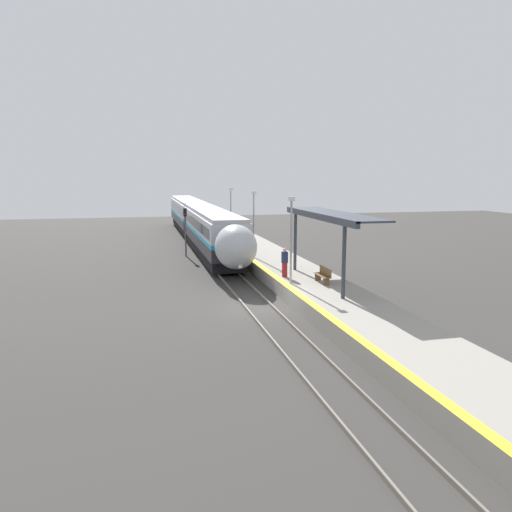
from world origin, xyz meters
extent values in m
plane|color=#383533|center=(0.00, 0.00, 0.00)|extent=(120.00, 120.00, 0.00)
cube|color=slate|center=(-0.72, 0.00, 0.07)|extent=(0.08, 90.00, 0.15)
cube|color=slate|center=(0.72, 0.00, 0.07)|extent=(0.08, 90.00, 0.15)
cube|color=black|center=(0.00, 17.24, 0.65)|extent=(2.48, 17.79, 0.86)
cube|color=#28282D|center=(0.00, 17.24, 1.54)|extent=(2.81, 19.34, 0.92)
cube|color=#198CBF|center=(0.00, 17.24, 2.16)|extent=(2.83, 19.34, 0.31)
cube|color=#B2B7BC|center=(0.00, 17.24, 3.01)|extent=(2.81, 19.34, 1.39)
cube|color=black|center=(0.00, 17.24, 2.94)|extent=(2.84, 17.79, 0.76)
cube|color=#9E9EA3|center=(0.00, 17.24, 3.85)|extent=(2.53, 19.34, 0.30)
cylinder|color=black|center=(-0.72, 10.15, 0.42)|extent=(0.12, 0.84, 0.84)
cylinder|color=black|center=(0.72, 10.15, 0.42)|extent=(0.12, 0.84, 0.84)
cylinder|color=black|center=(-0.72, 12.35, 0.42)|extent=(0.12, 0.84, 0.84)
cylinder|color=black|center=(0.72, 12.35, 0.42)|extent=(0.12, 0.84, 0.84)
cylinder|color=black|center=(-0.72, 22.14, 0.42)|extent=(0.12, 0.84, 0.84)
cylinder|color=black|center=(0.72, 22.14, 0.42)|extent=(0.12, 0.84, 0.84)
cylinder|color=black|center=(-0.72, 24.34, 0.42)|extent=(0.12, 0.84, 0.84)
cylinder|color=black|center=(0.72, 24.34, 0.42)|extent=(0.12, 0.84, 0.84)
ellipsoid|color=#B2B7BC|center=(0.00, 6.30, 2.39)|extent=(2.70, 3.83, 2.88)
ellipsoid|color=black|center=(0.00, 5.82, 2.86)|extent=(1.97, 2.23, 1.47)
sphere|color=#F9F4CC|center=(0.00, 4.86, 1.33)|extent=(0.24, 0.24, 0.24)
cube|color=black|center=(0.00, 37.38, 0.65)|extent=(2.48, 17.79, 0.86)
cube|color=#28282D|center=(0.00, 37.38, 1.54)|extent=(2.81, 19.34, 0.92)
cube|color=#198CBF|center=(0.00, 37.38, 2.16)|extent=(2.83, 19.34, 0.31)
cube|color=#B2B7BC|center=(0.00, 37.38, 3.01)|extent=(2.81, 19.34, 1.39)
cube|color=black|center=(0.00, 37.38, 2.94)|extent=(2.84, 17.79, 0.76)
cube|color=#9E9EA3|center=(0.00, 37.38, 3.85)|extent=(2.53, 19.34, 0.30)
cylinder|color=black|center=(-0.72, 30.29, 0.42)|extent=(0.12, 0.84, 0.84)
cylinder|color=black|center=(0.72, 30.29, 0.42)|extent=(0.12, 0.84, 0.84)
cylinder|color=black|center=(-0.72, 32.49, 0.42)|extent=(0.12, 0.84, 0.84)
cylinder|color=black|center=(0.72, 32.49, 0.42)|extent=(0.12, 0.84, 0.84)
cylinder|color=black|center=(-0.72, 42.28, 0.42)|extent=(0.12, 0.84, 0.84)
cylinder|color=black|center=(0.72, 42.28, 0.42)|extent=(0.12, 0.84, 0.84)
cylinder|color=black|center=(-0.72, 44.48, 0.42)|extent=(0.12, 0.84, 0.84)
cylinder|color=black|center=(0.72, 44.48, 0.42)|extent=(0.12, 0.84, 0.84)
cube|color=gray|center=(3.75, 0.00, 0.43)|extent=(4.04, 64.00, 0.85)
cube|color=yellow|center=(1.93, 0.00, 0.86)|extent=(0.40, 64.00, 0.01)
cube|color=brown|center=(4.07, 0.76, 1.06)|extent=(0.36, 0.06, 0.42)
cube|color=brown|center=(4.07, 2.08, 1.06)|extent=(0.36, 0.06, 0.42)
cube|color=brown|center=(4.07, 1.42, 1.29)|extent=(0.44, 1.76, 0.03)
cube|color=brown|center=(4.27, 1.42, 1.52)|extent=(0.04, 1.76, 0.44)
cube|color=maroon|center=(2.47, 3.55, 1.29)|extent=(0.28, 0.20, 0.86)
cube|color=navy|center=(2.47, 3.55, 2.06)|extent=(0.36, 0.22, 0.68)
sphere|color=beige|center=(2.47, 3.55, 2.52)|extent=(0.23, 0.23, 0.23)
cylinder|color=#59595E|center=(-2.14, 17.92, 1.73)|extent=(0.14, 0.14, 3.45)
cube|color=black|center=(-2.14, 17.92, 3.80)|extent=(0.28, 0.20, 0.70)
sphere|color=black|center=(-2.14, 17.81, 3.97)|extent=(0.14, 0.14, 0.14)
sphere|color=red|center=(-2.14, 17.81, 3.63)|extent=(0.14, 0.14, 0.14)
cylinder|color=#9E9EA3|center=(2.29, 1.75, 3.20)|extent=(0.12, 0.12, 4.69)
cube|color=silver|center=(2.29, 1.75, 5.66)|extent=(0.36, 0.20, 0.24)
cylinder|color=#9E9EA3|center=(2.29, 11.07, 3.20)|extent=(0.12, 0.12, 4.69)
cube|color=silver|center=(2.29, 11.07, 5.66)|extent=(0.36, 0.20, 0.24)
cylinder|color=#9E9EA3|center=(2.29, 20.39, 3.20)|extent=(0.12, 0.12, 4.69)
cube|color=silver|center=(2.29, 20.39, 5.66)|extent=(0.36, 0.20, 0.24)
cylinder|color=#333842|center=(3.79, -2.24, 2.72)|extent=(0.20, 0.20, 3.72)
cylinder|color=#333842|center=(3.79, 5.62, 2.72)|extent=(0.20, 0.20, 3.72)
cube|color=#333842|center=(3.79, 1.69, 4.68)|extent=(0.24, 10.86, 0.36)
cube|color=#333842|center=(4.69, 1.69, 4.80)|extent=(2.00, 10.86, 0.10)
camera|label=1|loc=(-6.05, -24.88, 6.99)|focal=35.00mm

